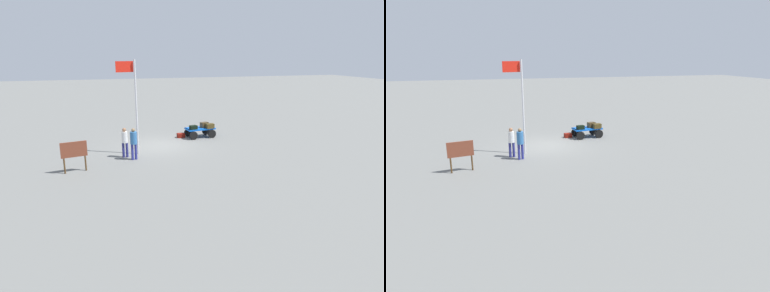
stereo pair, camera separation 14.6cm
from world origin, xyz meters
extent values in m
plane|color=slate|center=(0.00, 0.00, 0.00)|extent=(120.00, 120.00, 0.00)
cube|color=blue|center=(-3.04, -1.39, 0.62)|extent=(2.06, 1.18, 0.10)
cube|color=blue|center=(-2.11, -1.29, 0.62)|extent=(0.18, 0.94, 0.10)
cylinder|color=black|center=(-2.41, -0.81, 0.29)|extent=(0.58, 0.18, 0.57)
cylinder|color=black|center=(-2.30, -1.83, 0.29)|extent=(0.58, 0.18, 0.57)
cylinder|color=black|center=(-3.78, -0.96, 0.29)|extent=(0.58, 0.18, 0.57)
cylinder|color=black|center=(-3.67, -1.97, 0.29)|extent=(0.58, 0.18, 0.57)
cube|color=#44351E|center=(-3.36, -1.44, 0.86)|extent=(0.60, 0.48, 0.36)
cube|color=#453717|center=(-3.65, -1.08, 0.83)|extent=(0.59, 0.45, 0.32)
cube|color=black|center=(-2.46, -1.05, 0.81)|extent=(0.55, 0.45, 0.26)
cube|color=maroon|center=(-1.73, -1.69, 0.15)|extent=(0.53, 0.42, 0.30)
cylinder|color=navy|center=(2.32, 1.94, 0.43)|extent=(0.14, 0.14, 0.85)
cylinder|color=navy|center=(2.52, 1.92, 0.43)|extent=(0.14, 0.14, 0.85)
cylinder|color=silver|center=(2.42, 1.93, 1.16)|extent=(0.36, 0.36, 0.63)
sphere|color=#946343|center=(2.42, 1.93, 1.58)|extent=(0.21, 0.21, 0.21)
cylinder|color=navy|center=(1.89, 2.50, 0.44)|extent=(0.14, 0.14, 0.89)
cylinder|color=navy|center=(2.09, 2.54, 0.44)|extent=(0.14, 0.14, 0.89)
cylinder|color=#2E65A0|center=(1.99, 2.52, 1.23)|extent=(0.44, 0.44, 0.68)
sphere|color=olive|center=(1.99, 2.52, 1.67)|extent=(0.20, 0.20, 0.20)
cylinder|color=silver|center=(1.64, 1.42, 2.68)|extent=(0.10, 0.10, 5.36)
cube|color=red|center=(2.18, 1.42, 4.97)|extent=(0.97, 0.26, 0.59)
cylinder|color=#4C3319|center=(4.53, 3.65, 0.39)|extent=(0.08, 0.08, 0.78)
cylinder|color=#4C3319|center=(5.51, 3.85, 0.39)|extent=(0.08, 0.08, 0.78)
cube|color=brown|center=(5.02, 3.75, 1.16)|extent=(1.24, 0.30, 0.77)
camera|label=1|loc=(3.88, 20.43, 5.65)|focal=31.48mm
camera|label=2|loc=(3.74, 20.47, 5.65)|focal=31.48mm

